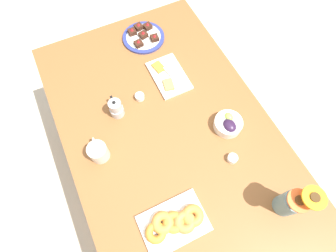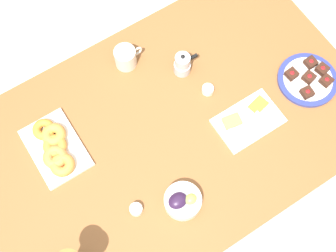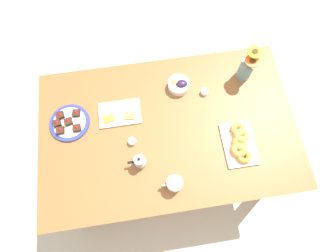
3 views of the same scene
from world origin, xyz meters
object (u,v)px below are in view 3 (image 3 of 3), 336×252
Objects in this scene: jam_cup_berry at (205,92)px; dessert_plate at (69,123)px; coffee_mug at (174,184)px; grape_bowl at (179,85)px; moka_pot at (140,161)px; cheese_platter at (120,114)px; croissant_platter at (240,143)px; jam_cup_honey at (132,141)px; dining_table at (168,132)px; flower_vase at (246,69)px.

dessert_plate is (0.88, 0.08, -0.00)m from jam_cup_berry.
grape_bowl is (-0.13, -0.62, -0.02)m from coffee_mug.
moka_pot is (-0.41, 0.32, 0.04)m from dessert_plate.
coffee_mug is 0.90× the size of grape_bowl.
jam_cup_berry is at bearing -173.25° from cheese_platter.
jam_cup_berry is (-0.56, -0.07, 0.01)m from cheese_platter.
grape_bowl is 0.48× the size of croissant_platter.
jam_cup_berry is 0.40× the size of moka_pot.
jam_cup_honey is (0.34, 0.33, -0.01)m from grape_bowl.
croissant_platter is (-0.43, -0.18, -0.02)m from coffee_mug.
moka_pot is at bearing 2.69° from croissant_platter.
coffee_mug is at bearing 87.19° from dining_table.
grape_bowl is 2.89× the size of jam_cup_honey.
grape_bowl is 0.56m from moka_pot.
grape_bowl is at bearing 2.60° from flower_vase.
coffee_mug is 0.76m from dessert_plate.
dining_table is 0.33m from cheese_platter.
cheese_platter is at bearing -72.81° from jam_cup_honey.
cheese_platter is 2.18× the size of moka_pot.
jam_cup_berry is at bearing -152.35° from jam_cup_honey.
grape_bowl reaches higher than jam_cup_honey.
croissant_platter is (-0.70, 0.30, 0.02)m from cheese_platter.
flower_vase reaches higher than grape_bowl.
croissant_platter is at bearing -156.74° from coffee_mug.
flower_vase reaches higher than croissant_platter.
croissant_platter is 2.43× the size of moka_pot.
cheese_platter is at bearing -23.56° from croissant_platter.
coffee_mug is at bearing 78.18° from grape_bowl.
coffee_mug is at bearing 138.75° from moka_pot.
jam_cup_berry is (-0.27, -0.21, 0.10)m from dining_table.
moka_pot reaches higher than croissant_platter.
grape_bowl reaches higher than jam_cup_berry.
dining_table is 12.84× the size of coffee_mug.
jam_cup_honey is 0.19× the size of flower_vase.
coffee_mug is 1.05× the size of moka_pot.
flower_vase is (-0.57, -0.64, 0.04)m from coffee_mug.
grape_bowl is 0.56× the size of dessert_plate.
coffee_mug is 0.50× the size of dessert_plate.
croissant_platter is 1.05m from dessert_plate.
jam_cup_berry is at bearing 17.55° from flower_vase.
croissant_platter is 0.40m from jam_cup_berry.
croissant_platter is 6.01× the size of jam_cup_honey.
grape_bowl is 0.56× the size of flower_vase.
moka_pot is at bearing 105.82° from cheese_platter.
moka_pot reaches higher than jam_cup_berry.
flower_vase is (-0.55, -0.29, 0.17)m from dining_table.
grape_bowl is at bearing -101.82° from coffee_mug.
moka_pot reaches higher than dining_table.
dessert_plate is at bearing 8.28° from flower_vase.
cheese_platter is (0.29, -0.14, 0.09)m from dining_table.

